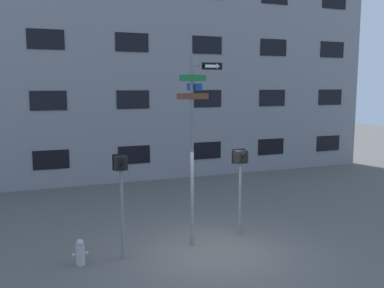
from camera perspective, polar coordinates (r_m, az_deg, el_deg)
The scene contains 6 objects.
ground_plane at distance 11.16m, azimuth 3.00°, elevation -14.22°, with size 60.00×60.00×0.00m, color #595651.
building_facade at distance 18.86m, azimuth -8.23°, elevation 13.18°, with size 24.00×0.64×11.94m.
street_sign_pole at distance 10.87m, azimuth 0.30°, elevation 1.36°, with size 1.24×1.01×4.97m.
pedestrian_signal_left at distance 10.32m, azimuth -9.42°, elevation -4.69°, with size 0.35×0.40×2.56m.
pedestrian_signal_right at distance 11.92m, azimuth 6.48°, elevation -3.18°, with size 0.40×0.40×2.44m.
fire_hydrant at distance 10.66m, azimuth -14.68°, elevation -13.82°, with size 0.37×0.21×0.62m.
Camera 1 is at (-4.25, -9.43, 4.19)m, focal length 40.00 mm.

